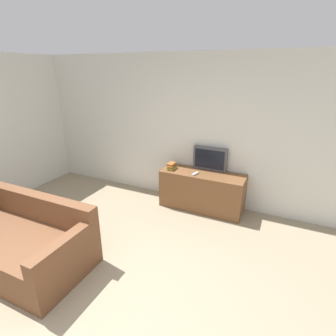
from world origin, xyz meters
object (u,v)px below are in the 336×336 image
television (210,159)px  book_stack (172,166)px  couch (20,243)px  remote_on_stand (195,174)px  tv_stand (202,191)px

television → book_stack: size_ratio=2.68×
book_stack → couch: bearing=-115.3°
couch → remote_on_stand: 2.71m
tv_stand → couch: size_ratio=0.77×
television → couch: (-1.69, -2.52, -0.60)m
book_stack → tv_stand: bearing=4.8°
couch → television: bearing=55.4°
couch → tv_stand: bearing=54.0°
television → remote_on_stand: 0.40m
book_stack → television: bearing=22.5°
tv_stand → remote_on_stand: 0.38m
television → book_stack: (-0.62, -0.25, -0.15)m
tv_stand → couch: 2.83m
television → remote_on_stand: television is taller
television → remote_on_stand: size_ratio=3.54×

